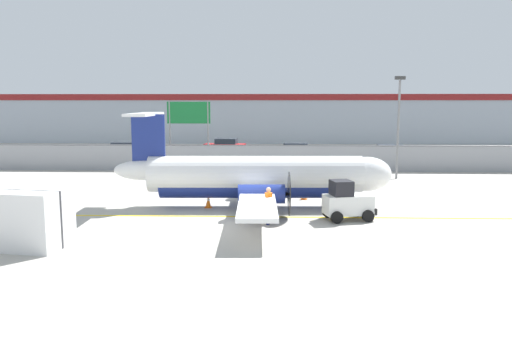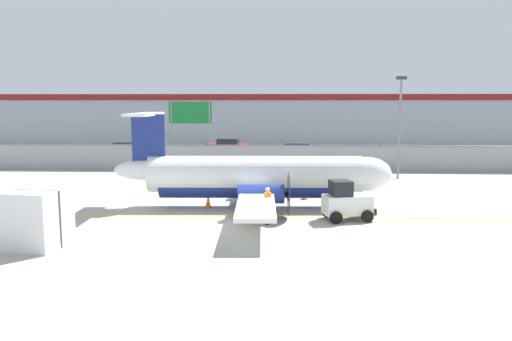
% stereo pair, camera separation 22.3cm
% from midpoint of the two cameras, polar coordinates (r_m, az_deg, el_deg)
% --- Properties ---
extents(ground_plane, '(140.00, 140.00, 0.01)m').
position_cam_midpoint_polar(ground_plane, '(24.09, -1.39, -5.30)').
color(ground_plane, '#ADA89E').
extents(perimeter_fence, '(98.00, 0.10, 2.10)m').
position_cam_midpoint_polar(perimeter_fence, '(39.68, -0.03, 1.53)').
color(perimeter_fence, gray).
rests_on(perimeter_fence, ground).
extents(parking_lot_strip, '(98.00, 17.00, 0.12)m').
position_cam_midpoint_polar(parking_lot_strip, '(51.22, 0.42, 1.77)').
color(parking_lot_strip, '#38383A').
rests_on(parking_lot_strip, ground).
extents(background_building, '(91.00, 8.10, 6.50)m').
position_cam_midpoint_polar(background_building, '(69.45, 0.85, 6.01)').
color(background_building, '#A8B2BC').
rests_on(background_building, ground).
extents(commuter_airplane, '(14.49, 16.04, 4.92)m').
position_cam_midpoint_polar(commuter_airplane, '(25.99, 0.25, -0.73)').
color(commuter_airplane, white).
rests_on(commuter_airplane, ground).
extents(baggage_tug, '(2.51, 1.80, 1.88)m').
position_cam_midpoint_polar(baggage_tug, '(23.64, 10.09, -3.56)').
color(baggage_tug, silver).
rests_on(baggage_tug, ground).
extents(ground_crew_worker, '(0.41, 0.55, 1.70)m').
position_cam_midpoint_polar(ground_crew_worker, '(22.42, 1.15, -3.80)').
color(ground_crew_worker, '#191E4C').
rests_on(ground_crew_worker, ground).
extents(cargo_container, '(2.68, 2.35, 2.20)m').
position_cam_midpoint_polar(cargo_container, '(20.76, -24.46, -5.05)').
color(cargo_container, silver).
rests_on(cargo_container, ground).
extents(traffic_cone_near_left, '(0.36, 0.36, 0.64)m').
position_cam_midpoint_polar(traffic_cone_near_left, '(28.35, 5.28, -2.69)').
color(traffic_cone_near_left, orange).
rests_on(traffic_cone_near_left, ground).
extents(traffic_cone_near_right, '(0.36, 0.36, 0.64)m').
position_cam_midpoint_polar(traffic_cone_near_right, '(26.19, -5.72, -3.57)').
color(traffic_cone_near_right, orange).
rests_on(traffic_cone_near_right, ground).
extents(parked_car_0, '(4.22, 2.03, 1.58)m').
position_cam_midpoint_polar(parked_car_0, '(49.24, -14.78, 2.24)').
color(parked_car_0, '#19662D').
rests_on(parked_car_0, parking_lot_strip).
extents(parked_car_1, '(4.35, 2.32, 1.58)m').
position_cam_midpoint_polar(parked_car_1, '(52.29, -3.66, 2.80)').
color(parked_car_1, red).
rests_on(parked_car_1, parking_lot_strip).
extents(parked_car_2, '(4.34, 2.31, 1.58)m').
position_cam_midpoint_polar(parked_car_2, '(46.70, 4.28, 2.19)').
color(parked_car_2, '#19662D').
rests_on(parked_car_2, parking_lot_strip).
extents(parked_car_3, '(4.23, 2.07, 1.58)m').
position_cam_midpoint_polar(parked_car_3, '(46.08, 15.11, 1.86)').
color(parked_car_3, gray).
rests_on(parked_car_3, parking_lot_strip).
extents(apron_light_pole, '(0.70, 0.30, 7.27)m').
position_cam_midpoint_polar(apron_light_pole, '(36.87, 15.81, 5.72)').
color(apron_light_pole, slate).
rests_on(apron_light_pole, ground).
extents(highway_sign, '(3.60, 0.14, 5.50)m').
position_cam_midpoint_polar(highway_sign, '(41.96, -7.84, 5.94)').
color(highway_sign, slate).
rests_on(highway_sign, ground).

